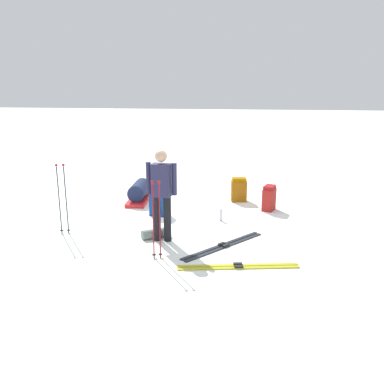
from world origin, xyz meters
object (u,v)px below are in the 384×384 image
at_px(skier_standing, 162,191).
at_px(ski_pair_near, 224,246).
at_px(ski_pair_far, 238,267).
at_px(ski_poles_planted_near, 62,196).
at_px(backpack_large_dark, 269,198).
at_px(sleeping_mat_rolled, 156,233).
at_px(backpack_bright, 159,204).
at_px(thermos_bottle, 221,215).
at_px(gear_sled, 139,192).
at_px(ski_poles_planted_far, 156,216).
at_px(backpack_small_spare, 239,190).

relative_size(skier_standing, ski_pair_near, 1.07).
xyz_separation_m(ski_pair_far, ski_poles_planted_near, (3.39, -1.08, 0.75)).
distance_m(backpack_large_dark, sleeping_mat_rolled, 3.03).
xyz_separation_m(backpack_bright, thermos_bottle, (-1.39, 0.20, -0.13)).
bearing_deg(skier_standing, ski_poles_planted_near, -3.10).
height_order(ski_pair_near, gear_sled, gear_sled).
distance_m(skier_standing, ski_poles_planted_near, 1.97).
bearing_deg(ski_poles_planted_far, gear_sled, -70.27).
bearing_deg(ski_pair_far, thermos_bottle, -79.07).
relative_size(backpack_large_dark, thermos_bottle, 2.24).
bearing_deg(gear_sled, ski_poles_planted_far, 109.73).
height_order(ski_pair_far, ski_poles_planted_far, ski_poles_planted_far).
distance_m(gear_sled, sleeping_mat_rolled, 2.61).
height_order(ski_poles_planted_near, sleeping_mat_rolled, ski_poles_planted_near).
relative_size(backpack_small_spare, gear_sled, 0.45).
bearing_deg(backpack_large_dark, ski_poles_planted_near, 27.72).
bearing_deg(backpack_bright, thermos_bottle, 171.62).
bearing_deg(ski_poles_planted_far, sleeping_mat_rolled, -76.08).
xyz_separation_m(ski_pair_far, backpack_bright, (1.82, -2.47, 0.25)).
xyz_separation_m(backpack_large_dark, thermos_bottle, (1.04, 0.91, -0.15)).
bearing_deg(ski_poles_planted_far, backpack_small_spare, -108.81).
height_order(ski_pair_near, thermos_bottle, thermos_bottle).
height_order(ski_pair_near, backpack_small_spare, backpack_small_spare).
bearing_deg(ski_pair_near, sleeping_mat_rolled, -11.17).
relative_size(ski_poles_planted_near, sleeping_mat_rolled, 2.51).
bearing_deg(gear_sled, sleeping_mat_rolled, 111.82).
distance_m(backpack_bright, thermos_bottle, 1.41).
bearing_deg(skier_standing, ski_pair_near, 173.01).
xyz_separation_m(ski_pair_far, gear_sled, (2.55, -3.51, 0.21)).
bearing_deg(backpack_large_dark, thermos_bottle, 41.36).
bearing_deg(thermos_bottle, ski_poles_planted_far, 66.29).
bearing_deg(thermos_bottle, backpack_large_dark, -138.64).
relative_size(skier_standing, ski_poles_planted_near, 1.23).
xyz_separation_m(ski_poles_planted_near, gear_sled, (-0.84, -2.43, -0.54)).
distance_m(backpack_small_spare, gear_sled, 2.47).
bearing_deg(ski_pair_far, skier_standing, -34.35).
distance_m(backpack_large_dark, backpack_bright, 2.53).
relative_size(skier_standing, ski_pair_far, 0.88).
relative_size(backpack_large_dark, gear_sled, 0.44).
xyz_separation_m(backpack_bright, sleeping_mat_rolled, (-0.24, 1.38, -0.17)).
xyz_separation_m(skier_standing, backpack_large_dark, (-2.03, -2.20, -0.67)).
bearing_deg(ski_pair_far, backpack_large_dark, -100.71).
distance_m(ski_pair_far, backpack_bright, 3.08).
distance_m(ski_poles_planted_near, gear_sled, 2.62).
height_order(skier_standing, backpack_large_dark, skier_standing).
bearing_deg(backpack_small_spare, gear_sled, 7.74).
height_order(skier_standing, ski_poles_planted_near, skier_standing).
bearing_deg(backpack_bright, skier_standing, 104.76).
height_order(skier_standing, ski_pair_far, skier_standing).
xyz_separation_m(ski_pair_far, sleeping_mat_rolled, (1.58, -1.09, 0.08)).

